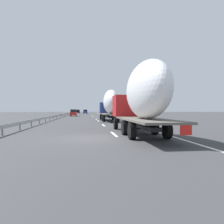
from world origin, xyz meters
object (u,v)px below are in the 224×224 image
(truck_lead, at_px, (110,104))
(car_black_suv, at_px, (78,112))
(truck_trailing, at_px, (142,97))
(car_red_compact, at_px, (73,113))
(road_sign, at_px, (112,108))
(car_blue_sedan, at_px, (85,112))

(truck_lead, bearing_deg, car_black_suv, 5.72)
(truck_trailing, relative_size, car_black_suv, 2.97)
(car_red_compact, bearing_deg, car_black_suv, 0.28)
(truck_trailing, height_order, road_sign, truck_trailing)
(car_black_suv, xyz_separation_m, road_sign, (-51.11, -10.51, 1.18))
(truck_lead, relative_size, truck_trailing, 1.00)
(truck_lead, xyz_separation_m, car_blue_sedan, (61.01, 3.84, -1.73))
(car_blue_sedan, height_order, road_sign, road_sign)
(car_black_suv, bearing_deg, truck_lead, -174.28)
(road_sign, bearing_deg, truck_trailing, 175.81)
(car_red_compact, xyz_separation_m, car_blue_sedan, (33.23, -3.34, -0.00))
(car_black_suv, relative_size, car_blue_sedan, 0.92)
(car_black_suv, distance_m, car_blue_sedan, 13.49)
(truck_trailing, relative_size, road_sign, 4.12)
(car_black_suv, distance_m, road_sign, 52.19)
(truck_lead, height_order, road_sign, truck_lead)
(car_blue_sedan, bearing_deg, truck_lead, -176.40)
(truck_lead, distance_m, truck_trailing, 19.44)
(car_red_compact, xyz_separation_m, car_black_suv, (46.24, 0.23, 0.01))
(truck_lead, height_order, truck_trailing, truck_trailing)
(truck_trailing, distance_m, car_blue_sedan, 80.57)
(car_red_compact, bearing_deg, truck_lead, -165.51)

